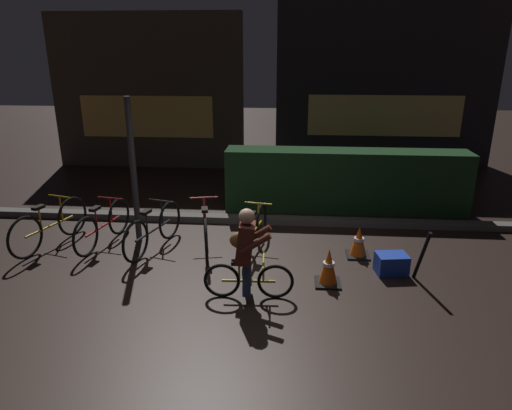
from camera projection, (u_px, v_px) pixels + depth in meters
name	position (u px, v px, depth m)	size (l,w,h in m)	color
ground_plane	(239.00, 277.00, 6.60)	(40.00, 40.00, 0.00)	black
sidewalk_curb	(252.00, 219.00, 8.66)	(12.00, 0.24, 0.12)	#56544F
hedge_row	(345.00, 180.00, 9.19)	(4.80, 0.70, 1.23)	#19381C
storefront_left	(148.00, 92.00, 12.33)	(5.13, 0.54, 4.04)	#42382D
storefront_right	(386.00, 77.00, 12.36)	(5.90, 0.54, 4.85)	#262328
street_post	(133.00, 172.00, 7.49)	(0.10, 0.10, 2.43)	#2D2D33
parked_bike_leftmost	(50.00, 225.00, 7.54)	(0.56, 1.67, 0.79)	black
parked_bike_left_mid	(103.00, 225.00, 7.61)	(0.46, 1.60, 0.75)	black
parked_bike_center_left	(154.00, 229.00, 7.41)	(0.55, 1.61, 0.77)	black
parked_bike_center_right	(205.00, 228.00, 7.44)	(0.49, 1.70, 0.80)	black
parked_bike_right_mid	(254.00, 230.00, 7.45)	(0.46, 1.53, 0.71)	black
traffic_cone_near	(329.00, 267.00, 6.33)	(0.36, 0.36, 0.53)	black
traffic_cone_far	(359.00, 242.00, 7.19)	(0.36, 0.36, 0.50)	black
blue_crate	(391.00, 264.00, 6.66)	(0.44, 0.32, 0.30)	#193DB7
cyclist	(247.00, 253.00, 5.88)	(1.19, 0.50, 1.25)	black
closed_umbrella	(422.00, 256.00, 6.32)	(0.05, 0.05, 0.85)	black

